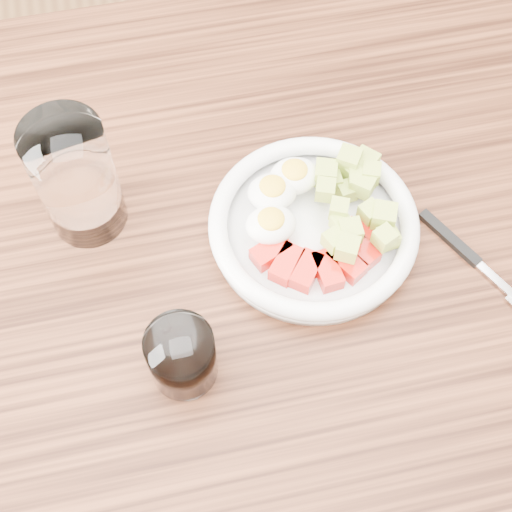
{
  "coord_description": "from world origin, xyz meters",
  "views": [
    {
      "loc": [
        -0.08,
        -0.34,
        1.46
      ],
      "look_at": [
        -0.01,
        0.01,
        0.8
      ],
      "focal_mm": 50.0,
      "sensor_mm": 36.0,
      "label": 1
    }
  ],
  "objects": [
    {
      "name": "coffee_glass",
      "position": [
        -0.1,
        -0.09,
        0.81
      ],
      "size": [
        0.07,
        0.07,
        0.08
      ],
      "color": "white",
      "rests_on": "dining_table"
    },
    {
      "name": "water_glass",
      "position": [
        -0.18,
        0.12,
        0.85
      ],
      "size": [
        0.08,
        0.08,
        0.15
      ],
      "primitive_type": "cylinder",
      "color": "white",
      "rests_on": "dining_table"
    },
    {
      "name": "dining_table",
      "position": [
        0.0,
        0.0,
        0.67
      ],
      "size": [
        1.5,
        0.9,
        0.77
      ],
      "color": "brown",
      "rests_on": "ground"
    },
    {
      "name": "bowl",
      "position": [
        0.06,
        0.04,
        0.79
      ],
      "size": [
        0.23,
        0.23,
        0.06
      ],
      "color": "white",
      "rests_on": "dining_table"
    },
    {
      "name": "ground",
      "position": [
        0.0,
        0.0,
        0.0
      ],
      "size": [
        4.0,
        4.0,
        0.0
      ],
      "primitive_type": "plane",
      "color": "brown",
      "rests_on": "ground"
    },
    {
      "name": "fork",
      "position": [
        0.22,
        -0.02,
        0.77
      ],
      "size": [
        0.09,
        0.16,
        0.01
      ],
      "color": "black",
      "rests_on": "dining_table"
    }
  ]
}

